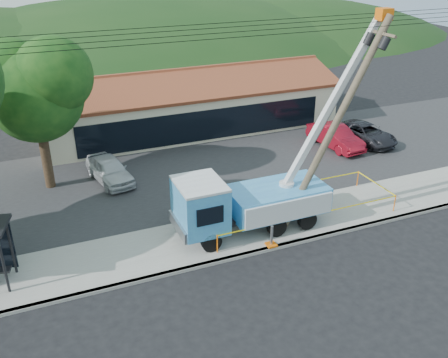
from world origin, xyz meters
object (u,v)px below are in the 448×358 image
car_dark (364,143)px  leaning_pole (339,117)px  utility_truck (248,199)px  car_silver (111,182)px  car_red (334,148)px

car_dark → leaning_pole: bearing=-143.6°
utility_truck → car_silver: utility_truck is taller
car_red → car_dark: car_red is taller
leaning_pole → car_dark: size_ratio=2.11×
utility_truck → leaning_pole: size_ratio=1.04×
leaning_pole → car_red: (5.98, 8.35, -5.73)m
car_dark → car_silver: bearing=170.2°
car_silver → car_red: car_red is taller
leaning_pole → car_dark: 13.19m
utility_truck → car_silver: (-5.30, 8.30, -1.85)m
utility_truck → car_silver: bearing=122.6°
utility_truck → car_dark: (12.94, 7.62, -1.85)m
utility_truck → leaning_pole: 5.91m
leaning_pole → car_dark: bearing=44.1°
utility_truck → leaning_pole: utility_truck is taller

